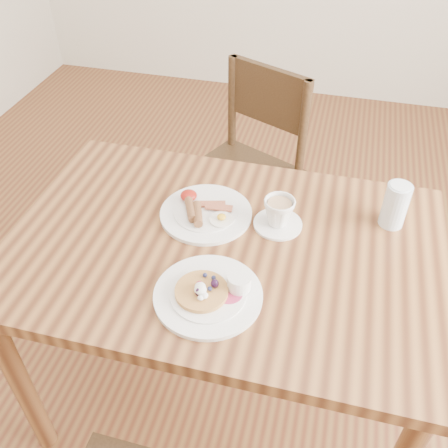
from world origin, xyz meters
The scene contains 7 objects.
ground centered at (0.00, 0.00, 0.00)m, with size 5.00×5.00×0.00m, color brown.
dining_table centered at (0.00, 0.00, 0.65)m, with size 1.20×0.80×0.75m.
chair_far centered at (-0.09, 0.75, 0.49)m, with size 0.56×0.56×0.88m.
pancake_plate centered at (0.02, -0.19, 0.76)m, with size 0.27×0.27×0.06m.
breakfast_plate centered at (-0.09, 0.10, 0.76)m, with size 0.27×0.27×0.04m.
teacup_saucer centered at (0.13, 0.11, 0.79)m, with size 0.14×0.14×0.09m.
water_glass centered at (0.44, 0.20, 0.82)m, with size 0.07×0.07×0.13m, color silver.
Camera 1 is at (0.25, -0.97, 1.70)m, focal length 40.00 mm.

